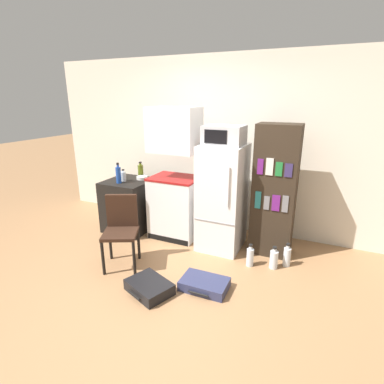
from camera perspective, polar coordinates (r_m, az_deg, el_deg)
name	(u,v)px	position (r m, az deg, el deg)	size (l,w,h in m)	color
ground_plane	(159,291)	(3.45, -6.33, -18.30)	(24.00, 24.00, 0.00)	#A3754C
wall_back	(235,146)	(4.61, 8.14, 8.63)	(6.40, 0.10, 2.62)	silver
side_table	(129,205)	(4.83, -11.83, -2.38)	(0.67, 0.69, 0.79)	black
kitchen_hutch	(175,180)	(4.34, -3.25, 2.26)	(0.70, 0.55, 1.89)	white
refrigerator	(222,198)	(4.07, 5.79, -1.09)	(0.57, 0.66, 1.44)	white
microwave	(224,135)	(3.88, 6.16, 10.72)	(0.50, 0.41, 0.24)	#B7B7BC
bookshelf	(275,191)	(4.00, 15.45, 0.13)	(0.53, 0.39, 1.72)	#2D2319
bottle_clear_short	(123,176)	(4.68, -12.93, 2.98)	(0.08, 0.08, 0.18)	silver
bottle_blue_soda	(118,175)	(4.56, -13.84, 3.24)	(0.08, 0.08, 0.31)	#1E47A3
bottle_olive_oil	(141,171)	(4.86, -9.76, 4.05)	(0.09, 0.09, 0.25)	#566619
bowl	(142,178)	(4.73, -9.50, 2.70)	(0.17, 0.17, 0.05)	silver
chair	(121,225)	(3.79, -13.32, -6.06)	(0.53, 0.53, 0.88)	black
suitcase_large_flat	(204,284)	(3.45, 2.38, -17.13)	(0.51, 0.37, 0.11)	navy
suitcase_small_flat	(149,287)	(3.42, -8.14, -17.48)	(0.57, 0.50, 0.12)	black
water_bottle_front	(250,257)	(3.87, 11.01, -12.01)	(0.09, 0.09, 0.29)	silver
water_bottle_middle	(287,256)	(3.98, 17.63, -11.61)	(0.09, 0.09, 0.31)	silver
water_bottle_back	(274,259)	(3.89, 15.32, -12.22)	(0.10, 0.10, 0.29)	silver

